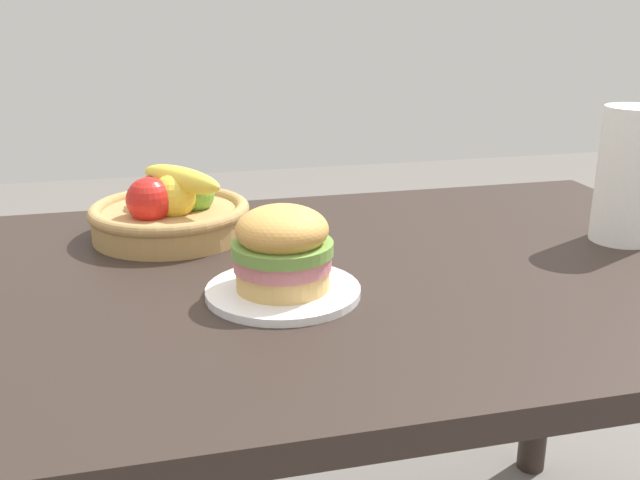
{
  "coord_description": "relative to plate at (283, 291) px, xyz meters",
  "views": [
    {
      "loc": [
        -0.3,
        -1.03,
        1.16
      ],
      "look_at": [
        -0.05,
        -0.03,
        0.81
      ],
      "focal_mm": 39.84,
      "sensor_mm": 36.0,
      "label": 1
    }
  ],
  "objects": [
    {
      "name": "plate",
      "position": [
        0.0,
        0.0,
        0.0
      ],
      "size": [
        0.23,
        0.23,
        0.01
      ],
      "primitive_type": "cylinder",
      "color": "white",
      "rests_on": "dining_table"
    },
    {
      "name": "dining_table",
      "position": [
        0.12,
        0.09,
        -0.11
      ],
      "size": [
        1.4,
        0.9,
        0.75
      ],
      "color": "#2D231E",
      "rests_on": "ground_plane"
    },
    {
      "name": "paper_towel_roll",
      "position": [
        0.64,
        0.1,
        0.11
      ],
      "size": [
        0.11,
        0.11,
        0.24
      ],
      "primitive_type": "cylinder",
      "color": "white",
      "rests_on": "dining_table"
    },
    {
      "name": "sandwich",
      "position": [
        0.0,
        0.0,
        0.07
      ],
      "size": [
        0.15,
        0.15,
        0.12
      ],
      "color": "#DBAD60",
      "rests_on": "plate"
    },
    {
      "name": "fruit_basket",
      "position": [
        -0.15,
        0.32,
        0.04
      ],
      "size": [
        0.29,
        0.29,
        0.14
      ],
      "color": "tan",
      "rests_on": "dining_table"
    }
  ]
}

